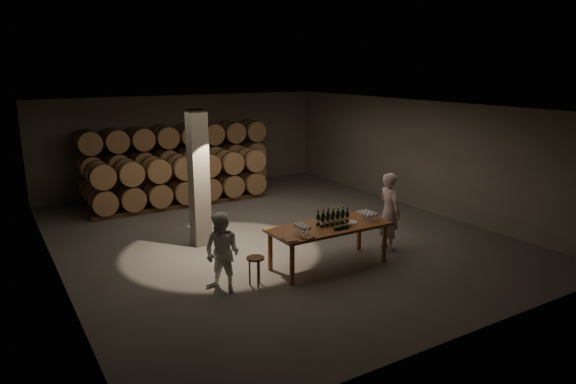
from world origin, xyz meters
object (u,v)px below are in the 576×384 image
notebook_near (308,237)px  bottle_cluster (333,219)px  tasting_table (329,230)px  plate (351,222)px  person_man (389,211)px  stool (255,262)px  person_woman (222,253)px

notebook_near → bottle_cluster: bearing=9.4°
tasting_table → notebook_near: 0.95m
plate → notebook_near: (-1.35, -0.38, 0.01)m
tasting_table → plate: (0.53, -0.07, 0.11)m
notebook_near → person_man: size_ratio=0.12×
bottle_cluster → stool: 2.00m
tasting_table → person_woman: size_ratio=1.70×
bottle_cluster → plate: size_ratio=2.44×
bottle_cluster → stool: bottle_cluster is taller
tasting_table → bottle_cluster: bearing=17.3°
plate → stool: plate is taller
plate → person_man: person_man is taller
notebook_near → person_woman: 1.69m
tasting_table → notebook_near: notebook_near is taller
bottle_cluster → person_woman: 2.57m
person_man → person_woman: (-4.23, -0.10, -0.14)m
stool → plate: bearing=0.3°
notebook_near → person_man: bearing=-5.5°
stool → person_woman: size_ratio=0.38×
stool → person_man: (3.59, 0.21, 0.43)m
tasting_table → bottle_cluster: size_ratio=3.54×
plate → bottle_cluster: bearing=165.2°
bottle_cluster → stool: bearing=-176.4°
person_man → person_woman: size_ratio=1.19×
bottle_cluster → notebook_near: bottle_cluster is taller
tasting_table → plate: size_ratio=8.64×
plate → person_woman: (-2.97, 0.09, -0.14)m
tasting_table → person_man: size_ratio=1.43×
plate → person_woman: person_woman is taller
notebook_near → person_woman: bearing=145.9°
plate → notebook_near: bearing=-164.3°
plate → stool: size_ratio=0.52×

